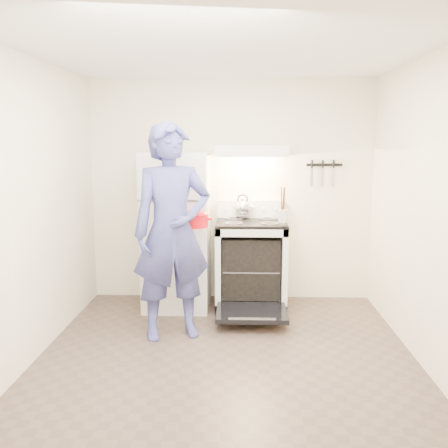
{
  "coord_description": "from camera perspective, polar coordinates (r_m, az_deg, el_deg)",
  "views": [
    {
      "loc": [
        0.13,
        -3.88,
        1.81
      ],
      "look_at": [
        -0.05,
        1.0,
        1.0
      ],
      "focal_mm": 40.0,
      "sensor_mm": 36.0,
      "label": 1
    }
  ],
  "objects": [
    {
      "name": "refrigerator",
      "position": [
        5.46,
        -5.4,
        -0.74
      ],
      "size": [
        0.7,
        0.7,
        1.7
      ],
      "primitive_type": "cube",
      "color": "silver",
      "rests_on": "floor"
    },
    {
      "name": "back_wall",
      "position": [
        5.71,
        0.79,
        3.79
      ],
      "size": [
        3.2,
        0.02,
        2.5
      ],
      "primitive_type": "cube",
      "color": "#F2E9C9",
      "rests_on": "ground"
    },
    {
      "name": "pizza_stone",
      "position": [
        5.51,
        3.92,
        -4.84
      ],
      "size": [
        0.35,
        0.35,
        0.02
      ],
      "primitive_type": "cylinder",
      "color": "#866B4A",
      "rests_on": "oven_rack"
    },
    {
      "name": "tea_kettle",
      "position": [
        5.62,
        2.13,
        2.02
      ],
      "size": [
        0.22,
        0.18,
        0.27
      ],
      "primitive_type": null,
      "color": "#B5B5BA",
      "rests_on": "cooktop"
    },
    {
      "name": "person",
      "position": [
        4.58,
        -5.95,
        -0.92
      ],
      "size": [
        0.84,
        0.7,
        1.99
      ],
      "primitive_type": "imported",
      "rotation": [
        0.0,
        0.0,
        0.35
      ],
      "color": "navy",
      "rests_on": "floor"
    },
    {
      "name": "stove_body",
      "position": [
        5.52,
        3.09,
        -4.74
      ],
      "size": [
        0.76,
        0.65,
        0.92
      ],
      "primitive_type": "cube",
      "color": "silver",
      "rests_on": "floor"
    },
    {
      "name": "floor",
      "position": [
        4.28,
        0.19,
        -15.59
      ],
      "size": [
        3.6,
        3.6,
        0.0
      ],
      "primitive_type": "plane",
      "color": "#4A3D33",
      "rests_on": "ground"
    },
    {
      "name": "range_hood",
      "position": [
        5.43,
        3.2,
        8.36
      ],
      "size": [
        0.76,
        0.5,
        0.12
      ],
      "primitive_type": "cube",
      "color": "silver",
      "rests_on": "back_wall"
    },
    {
      "name": "cooktop",
      "position": [
        5.42,
        3.14,
        0.13
      ],
      "size": [
        0.76,
        0.65,
        0.03
      ],
      "primitive_type": "cube",
      "color": "black",
      "rests_on": "stove_body"
    },
    {
      "name": "knife_strip",
      "position": [
        5.74,
        11.4,
        6.65
      ],
      "size": [
        0.4,
        0.02,
        0.03
      ],
      "primitive_type": "cube",
      "color": "black",
      "rests_on": "back_wall"
    },
    {
      "name": "oven_door",
      "position": [
        5.05,
        3.18,
        -10.09
      ],
      "size": [
        0.7,
        0.54,
        0.04
      ],
      "primitive_type": "cube",
      "color": "black",
      "rests_on": "floor"
    },
    {
      "name": "backsplash",
      "position": [
        5.69,
        3.1,
        1.74
      ],
      "size": [
        0.76,
        0.07,
        0.2
      ],
      "primitive_type": "cube",
      "color": "silver",
      "rests_on": "cooktop"
    },
    {
      "name": "utensil_jar",
      "position": [
        5.2,
        6.72,
        0.89
      ],
      "size": [
        0.1,
        0.1,
        0.13
      ],
      "primitive_type": "cylinder",
      "rotation": [
        0.0,
        0.0,
        0.14
      ],
      "color": "silver",
      "rests_on": "cooktop"
    },
    {
      "name": "dutch_oven",
      "position": [
        4.79,
        -3.38,
        0.39
      ],
      "size": [
        0.33,
        0.26,
        0.22
      ],
      "primitive_type": null,
      "color": "red",
      "rests_on": "person"
    },
    {
      "name": "oven_rack",
      "position": [
        5.53,
        3.09,
        -4.94
      ],
      "size": [
        0.6,
        0.52,
        0.01
      ],
      "primitive_type": "cube",
      "color": "slate",
      "rests_on": "stove_body"
    }
  ]
}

